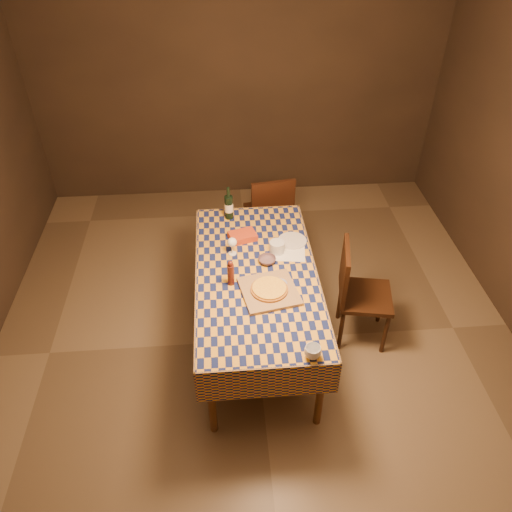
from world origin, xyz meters
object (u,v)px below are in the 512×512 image
chair_far (270,212)px  chair_right (356,289)px  cutting_board (269,291)px  white_plate (292,241)px  dining_table (257,281)px  wine_bottle (229,207)px  bowl (267,260)px  pizza (269,289)px

chair_far → chair_right: size_ratio=1.00×
cutting_board → white_plate: 0.65m
dining_table → chair_far: size_ratio=1.98×
wine_bottle → white_plate: bearing=-37.7°
bowl → pizza: bearing=-93.0°
dining_table → white_plate: (0.33, 0.38, 0.08)m
pizza → dining_table: bearing=108.6°
pizza → chair_right: chair_right is taller
cutting_board → bowl: bowl is taller
pizza → wine_bottle: 1.03m
bowl → wine_bottle: (-0.27, 0.65, 0.09)m
pizza → wine_bottle: size_ratio=0.93×
wine_bottle → chair_far: 0.69m
cutting_board → dining_table: bearing=108.6°
dining_table → pizza: bearing=-71.4°
white_plate → chair_far: bearing=96.9°
bowl → chair_right: (0.73, -0.11, -0.27)m
wine_bottle → white_plate: wine_bottle is taller
cutting_board → white_plate: (0.26, 0.60, -0.01)m
dining_table → chair_right: 0.84m
bowl → chair_far: 1.12m
wine_bottle → chair_right: bearing=-37.1°
cutting_board → chair_right: 0.82m
dining_table → wine_bottle: size_ratio=6.02×
pizza → wine_bottle: wine_bottle is taller
cutting_board → wine_bottle: wine_bottle is taller
wine_bottle → chair_right: (1.00, -0.76, -0.36)m
chair_right → bowl: bearing=171.7°
chair_far → chair_right: (0.59, -1.18, 0.00)m
pizza → chair_far: 1.46m
chair_far → chair_right: same height
pizza → bowl: pizza is taller
wine_bottle → white_plate: size_ratio=1.28×
white_plate → chair_far: size_ratio=0.26×
pizza → chair_right: 0.83m
bowl → chair_right: size_ratio=0.15×
wine_bottle → chair_right: size_ratio=0.33×
cutting_board → bowl: (0.02, 0.35, 0.01)m
cutting_board → pizza: size_ratio=1.40×
pizza → white_plate: (0.26, 0.60, -0.03)m
chair_far → white_plate: bearing=-83.1°
wine_bottle → cutting_board: bearing=-75.6°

